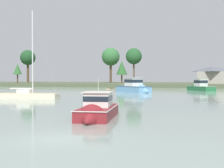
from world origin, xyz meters
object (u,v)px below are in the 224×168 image
Objects in this scene: cruiser_green at (199,88)px; sailboat_cream at (28,97)px; cruiser_skyblue at (136,89)px; dinghy_sand at (110,89)px; cruiser_maroon at (96,113)px.

cruiser_green is 0.72× the size of sailboat_cream.
cruiser_skyblue is at bearing -131.68° from cruiser_green.
sailboat_cream is (0.57, -40.68, 0.15)m from dinghy_sand.
cruiser_maroon reaches higher than dinghy_sand.
sailboat_cream is (-16.39, 17.22, -0.15)m from cruiser_maroon.
cruiser_maroon is 60.33m from dinghy_sand.
cruiser_maroon is at bearing -96.50° from cruiser_green.
sailboat_cream is (-10.38, -22.91, -0.44)m from cruiser_skyblue.
dinghy_sand is at bearing 106.33° from cruiser_maroon.
cruiser_skyblue is 3.06× the size of dinghy_sand.
sailboat_cream reaches higher than cruiser_green.
cruiser_maroon is 0.80× the size of cruiser_skyblue.
cruiser_maroon is 23.77m from sailboat_cream.
sailboat_cream reaches higher than dinghy_sand.
cruiser_skyblue is at bearing 98.52° from cruiser_maroon.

